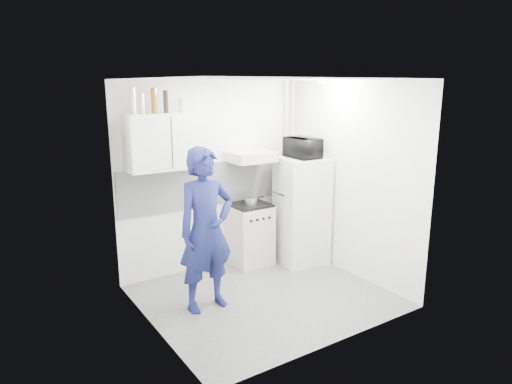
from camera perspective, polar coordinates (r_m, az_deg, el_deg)
floor at (r=5.76m, az=1.03°, el=-12.88°), size 2.80×2.80×0.00m
ceiling at (r=5.17m, az=1.15°, el=13.95°), size 2.80×2.80×0.00m
wall_back at (r=6.36m, az=-5.28°, el=2.00°), size 2.80×0.00×2.80m
wall_left at (r=4.69m, az=-13.19°, el=-2.39°), size 0.00×2.60×2.60m
wall_right at (r=6.20m, az=11.84°, el=1.46°), size 0.00×2.60×2.60m
person at (r=5.19m, az=-6.26°, el=-4.72°), size 0.71×0.48×1.89m
stove at (r=6.58m, az=-0.80°, el=-5.37°), size 0.54×0.54×0.87m
fridge at (r=6.60m, az=5.70°, el=-2.33°), size 0.73×0.73×1.54m
stove_top at (r=6.45m, az=-0.82°, el=-1.60°), size 0.52×0.52×0.03m
saucepan at (r=6.41m, az=-0.63°, el=-1.10°), size 0.18×0.18×0.10m
microwave at (r=6.42m, az=5.89°, el=5.52°), size 0.52×0.36×0.28m
bottle_a at (r=5.63m, az=-15.11°, el=10.96°), size 0.07×0.07×0.31m
bottle_b at (r=5.67m, az=-14.05°, el=10.69°), size 0.06×0.06×0.24m
bottle_c at (r=5.72m, az=-12.62°, el=11.10°), size 0.07×0.07×0.30m
bottle_d at (r=5.77m, az=-11.21°, el=11.02°), size 0.06×0.06×0.27m
canister_b at (r=5.86m, az=-9.19°, el=10.67°), size 0.09×0.09×0.18m
upper_cabinet at (r=5.80m, az=-11.15°, el=6.22°), size 1.00×0.35×0.70m
range_hood at (r=6.33m, az=-0.65°, el=4.47°), size 0.60×0.50×0.14m
backsplash at (r=6.37m, az=-5.20°, el=1.10°), size 2.74×0.03×0.60m
pipe_a at (r=6.99m, az=4.48°, el=3.04°), size 0.05×0.05×2.60m
pipe_b at (r=6.92m, az=3.69°, el=2.95°), size 0.04×0.04×2.60m
ceiling_spot_fixture at (r=5.94m, az=8.23°, el=13.45°), size 0.10×0.10×0.02m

